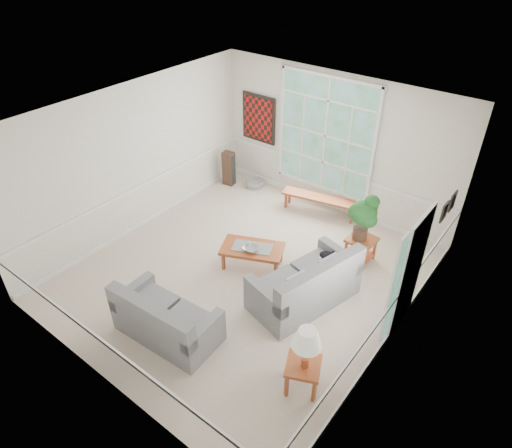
{
  "coord_description": "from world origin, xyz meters",
  "views": [
    {
      "loc": [
        4.06,
        -4.93,
        5.55
      ],
      "look_at": [
        0.1,
        0.2,
        1.05
      ],
      "focal_mm": 32.0,
      "sensor_mm": 36.0,
      "label": 1
    }
  ],
  "objects_px": {
    "loveseat_front": "(167,313)",
    "coffee_table": "(252,256)",
    "end_table": "(360,249)",
    "side_table": "(302,376)",
    "loveseat_right": "(304,278)"
  },
  "relations": [
    {
      "from": "loveseat_front",
      "to": "end_table",
      "type": "height_order",
      "value": "loveseat_front"
    },
    {
      "from": "coffee_table",
      "to": "side_table",
      "type": "xyz_separation_m",
      "value": [
        2.19,
        -1.67,
        0.03
      ]
    },
    {
      "from": "loveseat_front",
      "to": "side_table",
      "type": "bearing_deg",
      "value": 8.18
    },
    {
      "from": "coffee_table",
      "to": "end_table",
      "type": "bearing_deg",
      "value": 18.41
    },
    {
      "from": "coffee_table",
      "to": "end_table",
      "type": "xyz_separation_m",
      "value": [
        1.51,
        1.38,
        0.04
      ]
    },
    {
      "from": "end_table",
      "to": "coffee_table",
      "type": "bearing_deg",
      "value": -137.49
    },
    {
      "from": "coffee_table",
      "to": "side_table",
      "type": "bearing_deg",
      "value": -61.47
    },
    {
      "from": "end_table",
      "to": "side_table",
      "type": "distance_m",
      "value": 3.13
    },
    {
      "from": "loveseat_right",
      "to": "loveseat_front",
      "type": "bearing_deg",
      "value": -108.5
    },
    {
      "from": "end_table",
      "to": "side_table",
      "type": "relative_size",
      "value": 1.03
    },
    {
      "from": "coffee_table",
      "to": "side_table",
      "type": "height_order",
      "value": "side_table"
    },
    {
      "from": "loveseat_right",
      "to": "side_table",
      "type": "bearing_deg",
      "value": -42.96
    },
    {
      "from": "loveseat_front",
      "to": "coffee_table",
      "type": "relative_size",
      "value": 1.44
    },
    {
      "from": "coffee_table",
      "to": "loveseat_front",
      "type": "bearing_deg",
      "value": -114.21
    },
    {
      "from": "loveseat_front",
      "to": "coffee_table",
      "type": "height_order",
      "value": "loveseat_front"
    }
  ]
}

